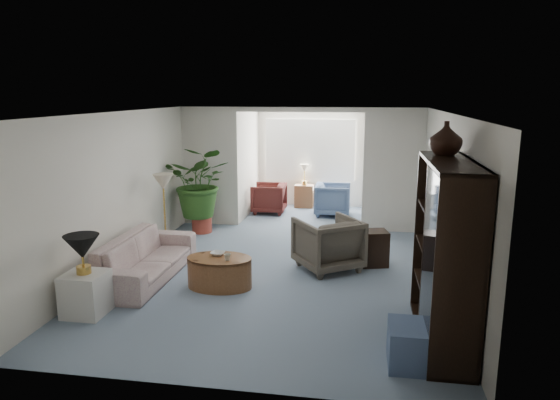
% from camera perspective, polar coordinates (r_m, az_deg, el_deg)
% --- Properties ---
extents(floor, '(6.00, 6.00, 0.00)m').
position_cam_1_polar(floor, '(7.84, -0.72, -8.79)').
color(floor, '#8394AE').
rests_on(floor, ground).
extents(sunroom_floor, '(2.60, 2.60, 0.00)m').
position_cam_1_polar(sunroom_floor, '(11.73, 2.77, -1.74)').
color(sunroom_floor, '#8394AE').
rests_on(sunroom_floor, ground).
extents(back_pier_left, '(1.20, 0.12, 2.50)m').
position_cam_1_polar(back_pier_left, '(10.81, -7.92, 3.74)').
color(back_pier_left, white).
rests_on(back_pier_left, ground).
extents(back_pier_right, '(1.20, 0.12, 2.50)m').
position_cam_1_polar(back_pier_right, '(10.35, 12.65, 3.19)').
color(back_pier_right, white).
rests_on(back_pier_right, ground).
extents(back_header, '(2.60, 0.12, 0.10)m').
position_cam_1_polar(back_header, '(10.30, 2.20, 10.14)').
color(back_header, white).
rests_on(back_header, back_pier_left).
extents(window_pane, '(2.20, 0.02, 1.50)m').
position_cam_1_polar(window_pane, '(12.54, 3.41, 5.66)').
color(window_pane, white).
extents(window_blinds, '(2.20, 0.02, 1.50)m').
position_cam_1_polar(window_blinds, '(12.51, 3.39, 5.64)').
color(window_blinds, white).
extents(framed_picture, '(0.04, 0.50, 0.40)m').
position_cam_1_polar(framed_picture, '(7.30, 18.51, 2.82)').
color(framed_picture, beige).
extents(sofa, '(0.88, 2.23, 0.65)m').
position_cam_1_polar(sofa, '(8.02, -14.97, -6.28)').
color(sofa, beige).
rests_on(sofa, ground).
extents(end_table, '(0.50, 0.50, 0.55)m').
position_cam_1_polar(end_table, '(7.01, -21.03, -9.84)').
color(end_table, silver).
rests_on(end_table, ground).
extents(table_lamp, '(0.44, 0.44, 0.30)m').
position_cam_1_polar(table_lamp, '(6.81, -21.42, -4.93)').
color(table_lamp, black).
rests_on(table_lamp, end_table).
extents(floor_lamp, '(0.36, 0.36, 0.28)m').
position_cam_1_polar(floor_lamp, '(9.11, -13.03, 2.00)').
color(floor_lamp, beige).
rests_on(floor_lamp, ground).
extents(coffee_table, '(1.06, 1.06, 0.45)m').
position_cam_1_polar(coffee_table, '(7.49, -6.82, -8.08)').
color(coffee_table, brown).
rests_on(coffee_table, ground).
extents(coffee_bowl, '(0.23, 0.23, 0.05)m').
position_cam_1_polar(coffee_bowl, '(7.51, -7.03, -6.01)').
color(coffee_bowl, silver).
rests_on(coffee_bowl, coffee_table).
extents(coffee_cup, '(0.11, 0.11, 0.09)m').
position_cam_1_polar(coffee_cup, '(7.27, -5.95, -6.42)').
color(coffee_cup, '#BCBAA5').
rests_on(coffee_cup, coffee_table).
extents(wingback_chair, '(1.26, 1.27, 0.84)m').
position_cam_1_polar(wingback_chair, '(8.15, 5.43, -4.92)').
color(wingback_chair, '#595146').
rests_on(wingback_chair, ground).
extents(side_table_dark, '(0.56, 0.49, 0.58)m').
position_cam_1_polar(side_table_dark, '(8.46, 10.31, -5.34)').
color(side_table_dark, black).
rests_on(side_table_dark, ground).
extents(entertainment_cabinet, '(0.50, 1.86, 2.07)m').
position_cam_1_polar(entertainment_cabinet, '(5.96, 18.12, -5.71)').
color(entertainment_cabinet, black).
rests_on(entertainment_cabinet, ground).
extents(cabinet_urn, '(0.38, 0.38, 0.39)m').
position_cam_1_polar(cabinet_urn, '(6.21, 18.18, 6.62)').
color(cabinet_urn, black).
rests_on(cabinet_urn, entertainment_cabinet).
extents(ottoman, '(0.55, 0.55, 0.44)m').
position_cam_1_polar(ottoman, '(5.63, 14.96, -15.56)').
color(ottoman, slate).
rests_on(ottoman, ground).
extents(plant_pot, '(0.40, 0.40, 0.32)m').
position_cam_1_polar(plant_pot, '(10.41, -8.79, -2.74)').
color(plant_pot, '#A63E30').
rests_on(plant_pot, ground).
extents(house_plant, '(1.29, 1.12, 1.43)m').
position_cam_1_polar(house_plant, '(10.23, -8.94, 2.01)').
color(house_plant, '#2B571D').
rests_on(house_plant, plant_pot).
extents(sunroom_chair_blue, '(0.81, 0.79, 0.74)m').
position_cam_1_polar(sunroom_chair_blue, '(11.72, 5.97, 0.04)').
color(sunroom_chair_blue, slate).
rests_on(sunroom_chair_blue, ground).
extents(sunroom_chair_maroon, '(0.77, 0.75, 0.70)m').
position_cam_1_polar(sunroom_chair_maroon, '(11.90, -1.26, 0.20)').
color(sunroom_chair_maroon, '#54201D').
rests_on(sunroom_chair_maroon, ground).
extents(sunroom_table, '(0.46, 0.36, 0.56)m').
position_cam_1_polar(sunroom_table, '(12.53, 2.74, 0.47)').
color(sunroom_table, brown).
rests_on(sunroom_table, ground).
extents(shelf_clutter, '(0.30, 0.61, 1.06)m').
position_cam_1_polar(shelf_clutter, '(5.59, 18.19, -6.28)').
color(shelf_clutter, '#4B4745').
rests_on(shelf_clutter, entertainment_cabinet).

